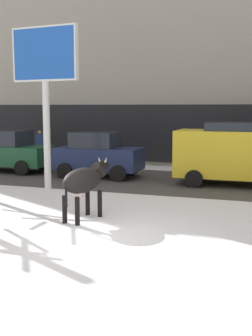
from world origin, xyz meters
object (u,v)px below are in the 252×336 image
car_darkgreen_sedan (6,151)px  car_navy_hatchback (98,155)px  cow_black (84,181)px  billboard (45,64)px  car_yellow_van (240,152)px  pedestrian_near_billboard (40,148)px

car_darkgreen_sedan → car_navy_hatchback: bearing=-1.8°
cow_black → billboard: bearing=131.0°
billboard → car_yellow_van: bearing=25.1°
cow_black → billboard: (-2.95, 3.39, 3.32)m
billboard → car_darkgreen_sedan: bearing=140.2°
cow_black → car_navy_hatchback: bearing=109.7°
billboard → car_yellow_van: size_ratio=1.20×
car_yellow_van → pedestrian_near_billboard: (-9.86, 2.64, -0.36)m
car_navy_hatchback → pedestrian_near_billboard: bearing=149.5°
billboard → car_navy_hatchback: size_ratio=1.58×
cow_black → car_navy_hatchback: car_navy_hatchback is taller
billboard → car_navy_hatchback: bearing=79.2°
cow_black → car_yellow_van: car_yellow_van is taller
billboard → car_darkgreen_sedan: 6.18m
cow_black → car_navy_hatchback: 6.96m
car_yellow_van → pedestrian_near_billboard: 10.21m
car_yellow_van → cow_black: bearing=-118.0°
pedestrian_near_billboard → car_navy_hatchback: bearing=-30.5°
cow_black → car_darkgreen_sedan: (-6.91, 6.69, -0.09)m
billboard → car_darkgreen_sedan: billboard is taller
car_navy_hatchback → billboard: bearing=-100.8°
cow_black → pedestrian_near_billboard: size_ratio=1.12×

